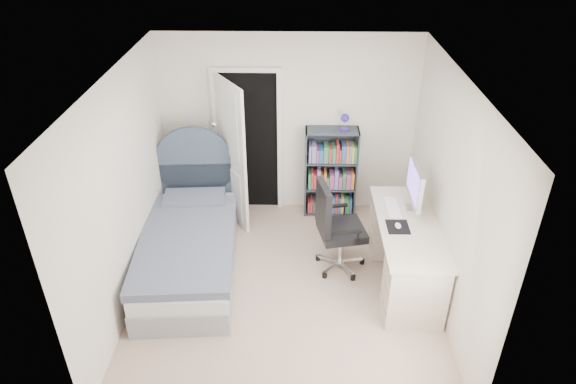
{
  "coord_description": "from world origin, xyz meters",
  "views": [
    {
      "loc": [
        0.12,
        -4.58,
        4.01
      ],
      "look_at": [
        0.02,
        0.43,
        1.03
      ],
      "focal_mm": 32.0,
      "sensor_mm": 36.0,
      "label": 1
    }
  ],
  "objects_px": {
    "bed": "(190,244)",
    "bookcase": "(331,175)",
    "nightstand": "(184,189)",
    "office_chair": "(334,224)",
    "floor_lamp": "(216,178)",
    "desk": "(405,250)"
  },
  "relations": [
    {
      "from": "nightstand",
      "to": "office_chair",
      "type": "bearing_deg",
      "value": -31.48
    },
    {
      "from": "bookcase",
      "to": "office_chair",
      "type": "bearing_deg",
      "value": -91.43
    },
    {
      "from": "bookcase",
      "to": "nightstand",
      "type": "bearing_deg",
      "value": -179.23
    },
    {
      "from": "floor_lamp",
      "to": "office_chair",
      "type": "relative_size",
      "value": 1.23
    },
    {
      "from": "bed",
      "to": "bookcase",
      "type": "bearing_deg",
      "value": 35.54
    },
    {
      "from": "nightstand",
      "to": "desk",
      "type": "bearing_deg",
      "value": -27.45
    },
    {
      "from": "bed",
      "to": "nightstand",
      "type": "xyz_separation_m",
      "value": [
        -0.31,
        1.23,
        0.04
      ]
    },
    {
      "from": "floor_lamp",
      "to": "desk",
      "type": "height_order",
      "value": "floor_lamp"
    },
    {
      "from": "office_chair",
      "to": "bed",
      "type": "bearing_deg",
      "value": 179.45
    },
    {
      "from": "floor_lamp",
      "to": "bookcase",
      "type": "bearing_deg",
      "value": 3.71
    },
    {
      "from": "bed",
      "to": "nightstand",
      "type": "distance_m",
      "value": 1.26
    },
    {
      "from": "floor_lamp",
      "to": "office_chair",
      "type": "height_order",
      "value": "floor_lamp"
    },
    {
      "from": "nightstand",
      "to": "bed",
      "type": "bearing_deg",
      "value": -75.99
    },
    {
      "from": "bed",
      "to": "office_chair",
      "type": "height_order",
      "value": "bed"
    },
    {
      "from": "bed",
      "to": "office_chair",
      "type": "bearing_deg",
      "value": -0.55
    },
    {
      "from": "bed",
      "to": "desk",
      "type": "distance_m",
      "value": 2.54
    },
    {
      "from": "floor_lamp",
      "to": "desk",
      "type": "distance_m",
      "value": 2.75
    },
    {
      "from": "bookcase",
      "to": "desk",
      "type": "relative_size",
      "value": 0.9
    },
    {
      "from": "floor_lamp",
      "to": "office_chair",
      "type": "distance_m",
      "value": 1.95
    },
    {
      "from": "bed",
      "to": "floor_lamp",
      "type": "distance_m",
      "value": 1.19
    },
    {
      "from": "bed",
      "to": "office_chair",
      "type": "distance_m",
      "value": 1.75
    },
    {
      "from": "floor_lamp",
      "to": "office_chair",
      "type": "xyz_separation_m",
      "value": [
        1.56,
        -1.17,
        0.05
      ]
    }
  ]
}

